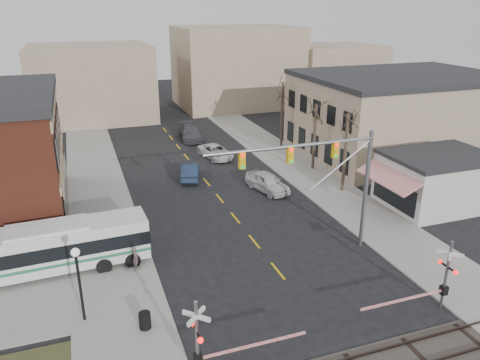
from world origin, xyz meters
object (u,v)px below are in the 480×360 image
Objects in this scene: traffic_signal_mast at (327,169)px; street_lamp at (78,269)px; rr_crossing_east at (440,277)px; pedestrian_far at (99,250)px; transit_bus at (50,248)px; trash_bin at (145,320)px; car_d at (190,132)px; pedestrian_near at (136,258)px; car_b at (190,171)px; car_c at (216,152)px; rr_crossing_west at (207,340)px; car_a at (267,182)px.

traffic_signal_mast is 2.64× the size of street_lamp.
pedestrian_far is (-16.47, 10.71, -0.94)m from rr_crossing_east.
transit_bus is at bearing 151.00° from rr_crossing_east.
street_lamp is at bearing 149.04° from trash_bin.
car_d is at bearing 92.99° from traffic_signal_mast.
pedestrian_near is at bearing 171.21° from traffic_signal_mast.
car_c is (4.03, 5.20, -0.06)m from car_b.
trash_bin is at bearing -161.97° from traffic_signal_mast.
traffic_signal_mast reaches higher than rr_crossing_west.
traffic_signal_mast reaches higher than street_lamp.
street_lamp is at bearing -73.88° from transit_bus.
car_d is at bearing 40.94° from pedestrian_far.
car_d is (8.44, 37.49, -1.13)m from rr_crossing_west.
trash_bin is 0.15× the size of car_d.
transit_bus is at bearing -169.50° from car_a.
rr_crossing_east reaches higher than trash_bin.
pedestrian_near is at bearing 80.26° from car_b.
rr_crossing_east is 3.69× the size of pedestrian_near.
traffic_signal_mast is 13.73m from trash_bin.
transit_bus is at bearing 63.96° from car_b.
car_d is (-4.28, 36.87, -1.13)m from rr_crossing_east.
street_lamp is at bearing -107.06° from car_d.
transit_bus is at bearing 121.61° from trash_bin.
traffic_signal_mast is at bearing 38.76° from rr_crossing_west.
car_b is at bearing 123.03° from car_a.
car_b reaches higher than car_c.
trash_bin is 5.76m from pedestrian_near.
pedestrian_far is at bearing -165.65° from car_a.
pedestrian_near is (4.77, -1.46, -0.80)m from transit_bus.
street_lamp is 6.02m from pedestrian_far.
pedestrian_far is at bearing 54.48° from pedestrian_near.
rr_crossing_west reaches higher than pedestrian_far.
rr_crossing_east is at bearing 2.76° from rr_crossing_west.
pedestrian_near is 0.84× the size of pedestrian_far.
pedestrian_near is at bearing -130.66° from car_c.
transit_bus reaches higher than car_c.
car_d reaches higher than trash_bin.
pedestrian_near is at bearing 147.53° from rr_crossing_east.
pedestrian_near is at bearing -104.40° from car_d.
rr_crossing_east is 18.70m from car_a.
car_c is (-1.56, 10.40, -0.13)m from car_a.
car_b is at bearing 70.22° from trash_bin.
car_c is (9.23, 29.58, -1.30)m from rr_crossing_west.
pedestrian_near is at bearing 100.14° from rr_crossing_west.
rr_crossing_west reaches higher than pedestrian_near.
traffic_signal_mast is 12.84m from pedestrian_near.
car_c is at bearing 30.50° from pedestrian_far.
rr_crossing_west is 12.73m from rr_crossing_east.
car_c is 22.61m from pedestrian_near.
transit_bus is 2.02× the size of car_d.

